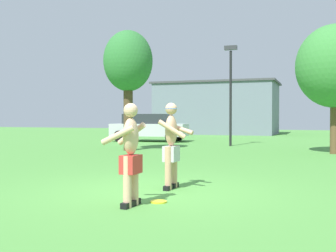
# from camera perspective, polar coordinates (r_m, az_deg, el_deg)

# --- Properties ---
(ground_plane) EXTENTS (80.00, 80.00, 0.00)m
(ground_plane) POSITION_cam_1_polar(r_m,az_deg,el_deg) (7.81, -1.85, -9.02)
(ground_plane) COLOR #4C8E3D
(player_with_cap) EXTENTS (0.58, 0.61, 1.68)m
(player_with_cap) POSITION_cam_1_polar(r_m,az_deg,el_deg) (7.96, 0.49, -2.18)
(player_with_cap) COLOR black
(player_with_cap) RESTS_ON ground_plane
(player_in_red) EXTENTS (0.54, 0.59, 1.61)m
(player_in_red) POSITION_cam_1_polar(r_m,az_deg,el_deg) (6.43, -5.24, -3.69)
(player_in_red) COLOR black
(player_in_red) RESTS_ON ground_plane
(frisbee) EXTENTS (0.27, 0.27, 0.03)m
(frisbee) POSITION_cam_1_polar(r_m,az_deg,el_deg) (6.80, -1.32, -10.45)
(frisbee) COLOR yellow
(frisbee) RESTS_ON ground_plane
(car_silver_near_post) EXTENTS (4.46, 2.38, 1.58)m
(car_silver_near_post) POSITION_cam_1_polar(r_m,az_deg,el_deg) (23.72, -2.71, -0.15)
(car_silver_near_post) COLOR silver
(car_silver_near_post) RESTS_ON ground_plane
(lamp_post) EXTENTS (0.60, 0.24, 4.84)m
(lamp_post) POSITION_cam_1_polar(r_m,az_deg,el_deg) (20.15, 8.68, 5.89)
(lamp_post) COLOR black
(lamp_post) RESTS_ON ground_plane
(outbuilding_behind_lot) EXTENTS (10.06, 6.15, 4.32)m
(outbuilding_behind_lot) POSITION_cam_1_polar(r_m,az_deg,el_deg) (35.22, 6.87, 2.47)
(outbuilding_behind_lot) COLOR slate
(outbuilding_behind_lot) RESTS_ON ground_plane
(tree_left_field) EXTENTS (2.05, 2.05, 5.01)m
(tree_left_field) POSITION_cam_1_polar(r_m,az_deg,el_deg) (17.40, -5.56, 8.69)
(tree_left_field) COLOR #4C3823
(tree_left_field) RESTS_ON ground_plane
(tree_behind_players) EXTENTS (2.90, 2.90, 4.91)m
(tree_behind_players) POSITION_cam_1_polar(r_m,az_deg,el_deg) (16.91, 22.13, 7.66)
(tree_behind_players) COLOR brown
(tree_behind_players) RESTS_ON ground_plane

